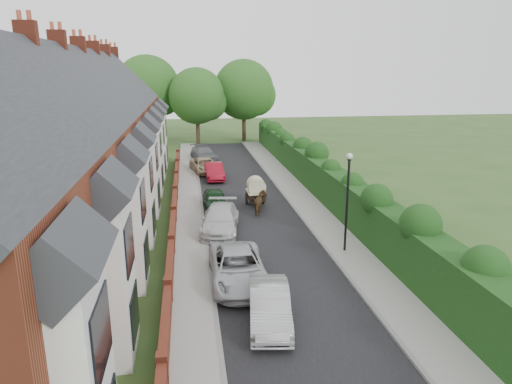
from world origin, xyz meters
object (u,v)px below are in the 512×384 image
(car_silver_a, at_px, (270,306))
(car_grey, at_px, (204,154))
(lamppost, at_px, (348,190))
(car_red, at_px, (214,171))
(car_silver_b, at_px, (238,268))
(car_green, at_px, (215,199))
(car_white, at_px, (220,220))
(car_beige, at_px, (205,165))
(horse_cart, at_px, (256,190))
(horse, at_px, (261,203))

(car_silver_a, height_order, car_grey, car_grey)
(lamppost, distance_m, car_red, 18.14)
(car_silver_b, xyz_separation_m, car_grey, (-0.35, 28.00, -0.00))
(lamppost, relative_size, car_green, 1.39)
(car_grey, bearing_deg, car_white, -102.34)
(car_white, distance_m, car_red, 13.01)
(car_grey, bearing_deg, car_beige, -103.98)
(lamppost, relative_size, car_silver_b, 1.00)
(car_green, bearing_deg, lamppost, -55.08)
(car_grey, xyz_separation_m, horse_cart, (2.88, -16.64, 0.45))
(horse_cart, bearing_deg, lamppost, -69.60)
(car_beige, bearing_deg, horse, -87.05)
(horse, bearing_deg, car_red, -63.89)
(car_beige, relative_size, horse_cart, 1.62)
(car_red, bearing_deg, car_silver_a, -91.08)
(horse_cart, bearing_deg, car_beige, 105.31)
(car_silver_b, bearing_deg, horse_cart, 77.55)
(lamppost, bearing_deg, car_grey, 103.58)
(car_green, xyz_separation_m, car_beige, (-0.19, 11.20, 0.00))
(horse, bearing_deg, car_silver_b, 88.08)
(car_grey, bearing_deg, horse_cart, -92.71)
(horse, bearing_deg, car_beige, -63.80)
(car_silver_b, relative_size, car_white, 1.03)
(car_silver_a, bearing_deg, horse, 89.57)
(car_silver_b, bearing_deg, car_beige, 91.37)
(car_silver_a, distance_m, horse_cart, 14.87)
(car_grey, relative_size, horse_cart, 1.74)
(car_silver_b, height_order, horse_cart, horse_cart)
(car_beige, height_order, horse_cart, horse_cart)
(car_silver_b, height_order, car_grey, car_silver_b)
(car_grey, relative_size, horse, 2.80)
(car_grey, distance_m, horse, 18.75)
(car_silver_a, xyz_separation_m, car_silver_b, (-0.79, 3.40, 0.03))
(car_silver_a, xyz_separation_m, car_grey, (-1.14, 31.40, 0.02))
(horse_cart, bearing_deg, car_silver_b, -102.56)
(car_grey, height_order, horse, horse)
(car_silver_b, distance_m, car_red, 19.65)
(car_red, relative_size, car_grey, 0.85)
(lamppost, distance_m, horse_cart, 9.58)
(car_green, relative_size, car_beige, 0.81)
(car_beige, xyz_separation_m, car_grey, (0.14, 5.60, 0.08))
(car_green, distance_m, car_red, 8.46)
(horse, bearing_deg, lamppost, 128.41)
(car_white, distance_m, car_grey, 21.36)
(car_red, relative_size, horse, 2.40)
(horse_cart, bearing_deg, car_silver_a, -96.74)
(car_white, bearing_deg, car_green, 98.94)
(car_green, xyz_separation_m, horse_cart, (2.83, 0.16, 0.53))
(car_silver_a, height_order, car_green, car_silver_a)
(car_white, distance_m, horse, 3.98)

